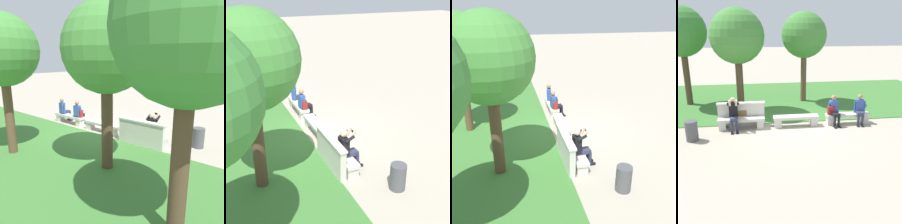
# 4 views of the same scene
# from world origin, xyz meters

# --- Properties ---
(ground_plane) EXTENTS (80.00, 80.00, 0.00)m
(ground_plane) POSITION_xyz_m (0.00, 0.00, 0.00)
(ground_plane) COLOR #A89E8C
(bench_main) EXTENTS (1.87, 0.40, 0.45)m
(bench_main) POSITION_xyz_m (-2.23, 0.00, 0.30)
(bench_main) COLOR beige
(bench_main) RESTS_ON ground
(bench_near) EXTENTS (1.87, 0.40, 0.45)m
(bench_near) POSITION_xyz_m (0.00, 0.00, 0.30)
(bench_near) COLOR beige
(bench_near) RESTS_ON ground
(bench_mid) EXTENTS (1.87, 0.40, 0.45)m
(bench_mid) POSITION_xyz_m (2.23, 0.00, 0.30)
(bench_mid) COLOR beige
(bench_mid) RESTS_ON ground
(backrest_wall_with_plaque) EXTENTS (1.95, 0.24, 1.01)m
(backrest_wall_with_plaque) POSITION_xyz_m (-2.23, 0.34, 0.52)
(backrest_wall_with_plaque) COLOR beige
(backrest_wall_with_plaque) RESTS_ON ground
(person_photographer) EXTENTS (0.49, 0.74, 1.32)m
(person_photographer) POSITION_xyz_m (-2.51, -0.08, 0.74)
(person_photographer) COLOR black
(person_photographer) RESTS_ON ground
(person_distant) EXTENTS (0.48, 0.71, 1.26)m
(person_distant) POSITION_xyz_m (1.61, -0.07, 0.67)
(person_distant) COLOR black
(person_distant) RESTS_ON ground
(person_companion) EXTENTS (0.48, 0.72, 1.26)m
(person_companion) POSITION_xyz_m (2.72, -0.06, 0.67)
(person_companion) COLOR black
(person_companion) RESTS_ON ground
(backpack) EXTENTS (0.28, 0.24, 0.43)m
(backpack) POSITION_xyz_m (1.48, -0.04, 0.63)
(backpack) COLOR maroon
(backpack) RESTS_ON bench_mid
(tree_right_background) EXTENTS (2.49, 2.49, 4.78)m
(tree_right_background) POSITION_xyz_m (-2.34, 2.44, 3.49)
(tree_right_background) COLOR #4C3826
(tree_right_background) RESTS_ON ground
(trash_bin) EXTENTS (0.44, 0.44, 0.75)m
(trash_bin) POSITION_xyz_m (-3.97, -0.91, 0.38)
(trash_bin) COLOR #4C4C51
(trash_bin) RESTS_ON ground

